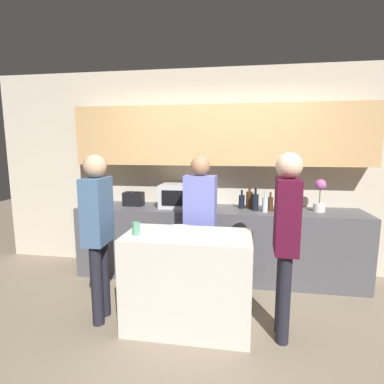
{
  "coord_description": "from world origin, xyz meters",
  "views": [
    {
      "loc": [
        0.27,
        -2.34,
        1.7
      ],
      "look_at": [
        -0.18,
        0.5,
        1.25
      ],
      "focal_mm": 28.0,
      "sensor_mm": 36.0,
      "label": 1
    }
  ],
  "objects": [
    {
      "name": "bottle_5",
      "position": [
        0.76,
        1.31,
        1.01
      ],
      "size": [
        0.08,
        0.08,
        0.27
      ],
      "color": "#472814",
      "rests_on": "back_counter"
    },
    {
      "name": "toaster",
      "position": [
        -1.12,
        1.41,
        1.0
      ],
      "size": [
        0.26,
        0.16,
        0.18
      ],
      "color": "black",
      "rests_on": "back_counter"
    },
    {
      "name": "microwave",
      "position": [
        -0.47,
        1.41,
        1.06
      ],
      "size": [
        0.52,
        0.39,
        0.3
      ],
      "color": "#B7BABC",
      "rests_on": "back_counter"
    },
    {
      "name": "kitchen_island",
      "position": [
        -0.18,
        0.25,
        0.45
      ],
      "size": [
        1.15,
        0.6,
        0.9
      ],
      "color": "beige",
      "rests_on": "ground_plane"
    },
    {
      "name": "bottle_2",
      "position": [
        0.47,
        1.35,
        1.01
      ],
      "size": [
        0.08,
        0.08,
        0.28
      ],
      "color": "black",
      "rests_on": "back_counter"
    },
    {
      "name": "ground_plane",
      "position": [
        0.0,
        0.0,
        0.0
      ],
      "size": [
        14.0,
        14.0,
        0.0
      ],
      "primitive_type": "plane",
      "color": "#7F705B"
    },
    {
      "name": "potted_plant",
      "position": [
        1.24,
        1.41,
        1.1
      ],
      "size": [
        0.14,
        0.14,
        0.4
      ],
      "color": "silver",
      "rests_on": "back_counter"
    },
    {
      "name": "person_left",
      "position": [
        -0.14,
        0.8,
        0.94
      ],
      "size": [
        0.35,
        0.21,
        1.59
      ],
      "rotation": [
        0.0,
        0.0,
        -3.21
      ],
      "color": "black",
      "rests_on": "ground_plane"
    },
    {
      "name": "person_center",
      "position": [
        0.67,
        0.21,
        0.98
      ],
      "size": [
        0.22,
        0.35,
        1.65
      ],
      "rotation": [
        0.0,
        0.0,
        1.53
      ],
      "color": "black",
      "rests_on": "ground_plane"
    },
    {
      "name": "bottle_3",
      "position": [
        0.59,
        1.29,
        1.0
      ],
      "size": [
        0.07,
        0.07,
        0.24
      ],
      "color": "silver",
      "rests_on": "back_counter"
    },
    {
      "name": "bottle_1",
      "position": [
        0.4,
        1.48,
        1.02
      ],
      "size": [
        0.09,
        0.09,
        0.29
      ],
      "color": "#472814",
      "rests_on": "back_counter"
    },
    {
      "name": "back_wall",
      "position": [
        0.0,
        1.66,
        1.54
      ],
      "size": [
        6.4,
        0.4,
        2.7
      ],
      "color": "beige",
      "rests_on": "ground_plane"
    },
    {
      "name": "bottle_4",
      "position": [
        0.65,
        1.37,
        0.99
      ],
      "size": [
        0.07,
        0.07,
        0.23
      ],
      "color": "#472814",
      "rests_on": "back_counter"
    },
    {
      "name": "bottle_0",
      "position": [
        0.31,
        1.46,
        1.0
      ],
      "size": [
        0.08,
        0.08,
        0.24
      ],
      "color": "black",
      "rests_on": "back_counter"
    },
    {
      "name": "back_counter",
      "position": [
        0.0,
        1.39,
        0.45
      ],
      "size": [
        3.6,
        0.62,
        0.91
      ],
      "color": "#4C4C51",
      "rests_on": "ground_plane"
    },
    {
      "name": "cup_0",
      "position": [
        -0.64,
        0.16,
        0.96
      ],
      "size": [
        0.07,
        0.07,
        0.12
      ],
      "color": "#549B7A",
      "rests_on": "kitchen_island"
    },
    {
      "name": "plate_on_island",
      "position": [
        -0.3,
        0.39,
        0.91
      ],
      "size": [
        0.26,
        0.26,
        0.01
      ],
      "color": "white",
      "rests_on": "kitchen_island"
    },
    {
      "name": "person_right",
      "position": [
        -1.04,
        0.22,
        0.96
      ],
      "size": [
        0.21,
        0.35,
        1.62
      ],
      "rotation": [
        0.0,
        0.0,
        -1.54
      ],
      "color": "black",
      "rests_on": "ground_plane"
    }
  ]
}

